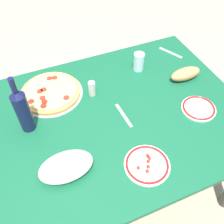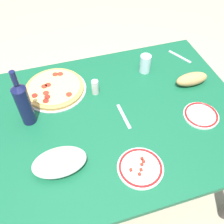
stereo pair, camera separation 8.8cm
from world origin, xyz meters
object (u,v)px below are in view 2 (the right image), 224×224
(pepperoni_pizza, at_px, (55,88))
(wine_bottle, at_px, (23,103))
(water_glass, at_px, (145,64))
(bread_loaf, at_px, (192,79))
(spice_shaker, at_px, (95,87))
(baked_pasta_dish, at_px, (59,161))
(side_plate_far, at_px, (140,168))
(side_plate_near, at_px, (201,115))
(dining_table, at_px, (112,128))

(pepperoni_pizza, distance_m, wine_bottle, 0.27)
(pepperoni_pizza, bearing_deg, water_glass, 0.77)
(bread_loaf, distance_m, spice_shaker, 0.55)
(baked_pasta_dish, bearing_deg, bread_loaf, 21.00)
(water_glass, bearing_deg, side_plate_far, -113.35)
(water_glass, relative_size, side_plate_near, 0.61)
(water_glass, bearing_deg, bread_loaf, -41.12)
(pepperoni_pizza, distance_m, bread_loaf, 0.78)
(water_glass, height_order, bread_loaf, water_glass)
(dining_table, relative_size, side_plate_near, 7.73)
(spice_shaker, bearing_deg, water_glass, 15.97)
(baked_pasta_dish, bearing_deg, pepperoni_pizza, 83.99)
(baked_pasta_dish, xyz_separation_m, spice_shaker, (0.26, 0.40, 0.00))
(wine_bottle, height_order, water_glass, wine_bottle)
(wine_bottle, relative_size, side_plate_far, 1.57)
(wine_bottle, bearing_deg, baked_pasta_dish, -70.93)
(pepperoni_pizza, distance_m, side_plate_far, 0.67)
(baked_pasta_dish, bearing_deg, wine_bottle, 109.07)
(wine_bottle, bearing_deg, water_glass, 15.25)
(dining_table, height_order, side_plate_far, side_plate_far)
(dining_table, bearing_deg, wine_bottle, 167.20)
(side_plate_near, xyz_separation_m, bread_loaf, (0.07, 0.24, 0.03))
(wine_bottle, xyz_separation_m, side_plate_far, (0.44, -0.42, -0.12))
(dining_table, relative_size, spice_shaker, 16.10)
(water_glass, height_order, side_plate_far, water_glass)
(side_plate_far, xyz_separation_m, spice_shaker, (-0.07, 0.52, 0.03))
(spice_shaker, bearing_deg, baked_pasta_dish, -123.41)
(baked_pasta_dish, distance_m, side_plate_far, 0.35)
(pepperoni_pizza, relative_size, water_glass, 3.17)
(pepperoni_pizza, bearing_deg, side_plate_near, -30.95)
(pepperoni_pizza, relative_size, side_plate_far, 1.71)
(dining_table, relative_size, pepperoni_pizza, 3.97)
(side_plate_near, relative_size, side_plate_far, 0.88)
(water_glass, relative_size, side_plate_far, 0.54)
(wine_bottle, xyz_separation_m, side_plate_near, (0.85, -0.23, -0.12))
(dining_table, xyz_separation_m, side_plate_far, (0.03, -0.33, 0.11))
(pepperoni_pizza, distance_m, water_glass, 0.55)
(bread_loaf, bearing_deg, dining_table, -168.94)
(dining_table, height_order, water_glass, water_glass)
(spice_shaker, bearing_deg, wine_bottle, -165.40)
(pepperoni_pizza, height_order, side_plate_near, pepperoni_pizza)
(side_plate_far, bearing_deg, wine_bottle, 136.23)
(side_plate_near, distance_m, bread_loaf, 0.25)
(dining_table, height_order, wine_bottle, wine_bottle)
(baked_pasta_dish, height_order, spice_shaker, spice_shaker)
(baked_pasta_dish, bearing_deg, side_plate_near, 5.77)
(pepperoni_pizza, xyz_separation_m, spice_shaker, (0.21, -0.09, 0.03))
(water_glass, bearing_deg, baked_pasta_dish, -140.28)
(baked_pasta_dish, height_order, side_plate_far, baked_pasta_dish)
(wine_bottle, relative_size, spice_shaker, 3.70)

